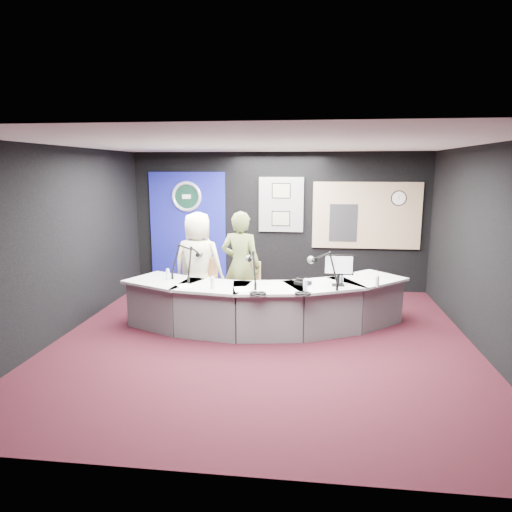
# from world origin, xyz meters

# --- Properties ---
(ground) EXTENTS (6.00, 6.00, 0.00)m
(ground) POSITION_xyz_m (0.00, 0.00, 0.00)
(ground) COLOR black
(ground) RESTS_ON ground
(ceiling) EXTENTS (6.00, 6.00, 0.02)m
(ceiling) POSITION_xyz_m (0.00, 0.00, 2.80)
(ceiling) COLOR silver
(ceiling) RESTS_ON ground
(wall_back) EXTENTS (6.00, 0.02, 2.80)m
(wall_back) POSITION_xyz_m (0.00, 3.00, 1.40)
(wall_back) COLOR black
(wall_back) RESTS_ON ground
(wall_front) EXTENTS (6.00, 0.02, 2.80)m
(wall_front) POSITION_xyz_m (0.00, -3.00, 1.40)
(wall_front) COLOR black
(wall_front) RESTS_ON ground
(wall_left) EXTENTS (0.02, 6.00, 2.80)m
(wall_left) POSITION_xyz_m (-3.00, 0.00, 1.40)
(wall_left) COLOR black
(wall_left) RESTS_ON ground
(wall_right) EXTENTS (0.02, 6.00, 2.80)m
(wall_right) POSITION_xyz_m (3.00, 0.00, 1.40)
(wall_right) COLOR black
(wall_right) RESTS_ON ground
(broadcast_desk) EXTENTS (4.50, 1.90, 0.75)m
(broadcast_desk) POSITION_xyz_m (-0.05, 0.55, 0.38)
(broadcast_desk) COLOR #AFB1B4
(broadcast_desk) RESTS_ON ground
(backdrop_panel) EXTENTS (1.60, 0.05, 2.30)m
(backdrop_panel) POSITION_xyz_m (-1.90, 2.97, 1.25)
(backdrop_panel) COLOR navy
(backdrop_panel) RESTS_ON wall_back
(agency_seal) EXTENTS (0.63, 0.07, 0.63)m
(agency_seal) POSITION_xyz_m (-1.90, 2.93, 1.90)
(agency_seal) COLOR silver
(agency_seal) RESTS_ON backdrop_panel
(seal_center) EXTENTS (0.48, 0.01, 0.48)m
(seal_center) POSITION_xyz_m (-1.90, 2.94, 1.90)
(seal_center) COLOR black
(seal_center) RESTS_ON backdrop_panel
(pinboard) EXTENTS (0.90, 0.04, 1.10)m
(pinboard) POSITION_xyz_m (0.05, 2.97, 1.75)
(pinboard) COLOR slate
(pinboard) RESTS_ON wall_back
(framed_photo_upper) EXTENTS (0.34, 0.02, 0.27)m
(framed_photo_upper) POSITION_xyz_m (0.05, 2.94, 2.03)
(framed_photo_upper) COLOR #7C755A
(framed_photo_upper) RESTS_ON pinboard
(framed_photo_lower) EXTENTS (0.34, 0.02, 0.27)m
(framed_photo_lower) POSITION_xyz_m (0.05, 2.94, 1.47)
(framed_photo_lower) COLOR #7C755A
(framed_photo_lower) RESTS_ON pinboard
(booth_window_frame) EXTENTS (2.12, 0.06, 1.32)m
(booth_window_frame) POSITION_xyz_m (1.75, 2.97, 1.55)
(booth_window_frame) COLOR tan
(booth_window_frame) RESTS_ON wall_back
(booth_glow) EXTENTS (2.00, 0.02, 1.20)m
(booth_glow) POSITION_xyz_m (1.75, 2.96, 1.55)
(booth_glow) COLOR #FFC6A1
(booth_glow) RESTS_ON booth_window_frame
(equipment_rack) EXTENTS (0.55, 0.02, 0.75)m
(equipment_rack) POSITION_xyz_m (1.30, 2.94, 1.40)
(equipment_rack) COLOR black
(equipment_rack) RESTS_ON booth_window_frame
(wall_clock) EXTENTS (0.28, 0.01, 0.28)m
(wall_clock) POSITION_xyz_m (2.35, 2.94, 1.90)
(wall_clock) COLOR white
(wall_clock) RESTS_ON booth_window_frame
(armchair_left) EXTENTS (0.76, 0.76, 1.06)m
(armchair_left) POSITION_xyz_m (-1.24, 1.16, 0.53)
(armchair_left) COLOR tan
(armchair_left) RESTS_ON ground
(armchair_right) EXTENTS (0.69, 0.69, 0.92)m
(armchair_right) POSITION_xyz_m (-0.47, 0.94, 0.46)
(armchair_right) COLOR tan
(armchair_right) RESTS_ON ground
(draped_jacket) EXTENTS (0.50, 0.26, 0.70)m
(draped_jacket) POSITION_xyz_m (-1.34, 1.39, 0.62)
(draped_jacket) COLOR gray
(draped_jacket) RESTS_ON armchair_left
(person_man) EXTENTS (0.90, 0.62, 1.76)m
(person_man) POSITION_xyz_m (-1.24, 1.16, 0.88)
(person_man) COLOR beige
(person_man) RESTS_ON ground
(person_woman) EXTENTS (0.71, 0.52, 1.80)m
(person_woman) POSITION_xyz_m (-0.47, 0.94, 0.90)
(person_woman) COLOR #545D30
(person_woman) RESTS_ON ground
(computer_monitor) EXTENTS (0.43, 0.04, 0.29)m
(computer_monitor) POSITION_xyz_m (1.08, 0.43, 1.07)
(computer_monitor) COLOR black
(computer_monitor) RESTS_ON broadcast_desk
(desk_phone) EXTENTS (0.27, 0.26, 0.05)m
(desk_phone) POSITION_xyz_m (0.56, 0.43, 0.78)
(desk_phone) COLOR black
(desk_phone) RESTS_ON broadcast_desk
(headphones_near) EXTENTS (0.20, 0.20, 0.03)m
(headphones_near) POSITION_xyz_m (0.57, -0.14, 0.77)
(headphones_near) COLOR black
(headphones_near) RESTS_ON broadcast_desk
(headphones_far) EXTENTS (0.23, 0.23, 0.04)m
(headphones_far) POSITION_xyz_m (-0.05, -0.20, 0.77)
(headphones_far) COLOR black
(headphones_far) RESTS_ON broadcast_desk
(paper_stack) EXTENTS (0.32, 0.34, 0.00)m
(paper_stack) POSITION_xyz_m (-1.19, 0.12, 0.75)
(paper_stack) COLOR white
(paper_stack) RESTS_ON broadcast_desk
(notepad) EXTENTS (0.27, 0.34, 0.00)m
(notepad) POSITION_xyz_m (-0.32, 0.03, 0.75)
(notepad) COLOR white
(notepad) RESTS_ON broadcast_desk
(boom_mic_a) EXTENTS (0.39, 0.68, 0.60)m
(boom_mic_a) POSITION_xyz_m (-1.36, 0.81, 1.05)
(boom_mic_a) COLOR black
(boom_mic_a) RESTS_ON broadcast_desk
(boom_mic_b) EXTENTS (0.16, 0.74, 0.60)m
(boom_mic_b) POSITION_xyz_m (-1.16, 0.61, 1.05)
(boom_mic_b) COLOR black
(boom_mic_b) RESTS_ON broadcast_desk
(boom_mic_c) EXTENTS (0.30, 0.71, 0.60)m
(boom_mic_c) POSITION_xyz_m (-0.20, 0.33, 1.05)
(boom_mic_c) COLOR black
(boom_mic_c) RESTS_ON broadcast_desk
(boom_mic_d) EXTENTS (0.50, 0.61, 0.60)m
(boom_mic_d) POSITION_xyz_m (0.86, 0.40, 1.05)
(boom_mic_d) COLOR black
(boom_mic_d) RESTS_ON broadcast_desk
(water_bottles) EXTENTS (3.27, 0.55, 0.18)m
(water_bottles) POSITION_xyz_m (0.05, 0.29, 0.84)
(water_bottles) COLOR silver
(water_bottles) RESTS_ON broadcast_desk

